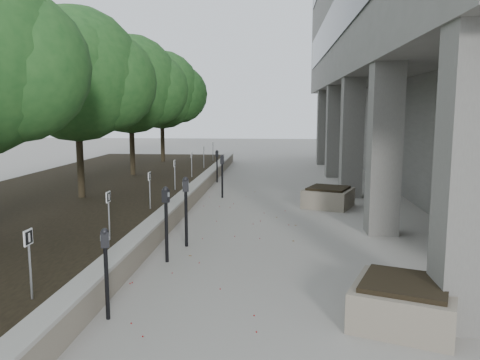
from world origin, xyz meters
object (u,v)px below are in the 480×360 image
(crabapple_tree_3, at_px, (77,103))
(crabapple_tree_4, at_px, (131,105))
(planter_back, at_px, (328,197))
(parking_meter_2, at_px, (166,225))
(parking_meter_5, at_px, (217,166))
(parking_meter_1, at_px, (106,274))
(parking_meter_4, at_px, (222,176))
(parking_meter_3, at_px, (186,212))
(crabapple_tree_5, at_px, (162,106))
(planter_front, at_px, (404,302))

(crabapple_tree_3, xyz_separation_m, crabapple_tree_4, (0.00, 5.00, 0.00))
(crabapple_tree_4, relative_size, planter_back, 4.11)
(parking_meter_2, height_order, parking_meter_5, parking_meter_2)
(parking_meter_1, relative_size, parking_meter_4, 0.91)
(crabapple_tree_4, height_order, parking_meter_5, crabapple_tree_4)
(parking_meter_1, xyz_separation_m, parking_meter_4, (0.51, 9.54, 0.07))
(parking_meter_4, relative_size, parking_meter_5, 1.10)
(parking_meter_3, relative_size, parking_meter_4, 1.04)
(parking_meter_5, bearing_deg, parking_meter_1, -71.66)
(crabapple_tree_3, distance_m, parking_meter_1, 8.30)
(planter_back, bearing_deg, parking_meter_4, 159.18)
(parking_meter_3, bearing_deg, parking_meter_2, -107.28)
(parking_meter_3, height_order, parking_meter_5, parking_meter_3)
(parking_meter_1, bearing_deg, parking_meter_3, 66.15)
(parking_meter_2, height_order, parking_meter_4, parking_meter_2)
(parking_meter_3, relative_size, planter_back, 1.15)
(parking_meter_4, bearing_deg, crabapple_tree_4, 148.78)
(parking_meter_2, bearing_deg, planter_back, 75.96)
(parking_meter_1, relative_size, planter_back, 1.00)
(parking_meter_4, bearing_deg, planter_back, -17.85)
(crabapple_tree_5, height_order, parking_meter_3, crabapple_tree_5)
(crabapple_tree_3, relative_size, parking_meter_3, 3.58)
(parking_meter_5, bearing_deg, planter_back, -32.23)
(crabapple_tree_3, distance_m, planter_front, 10.61)
(crabapple_tree_5, relative_size, parking_meter_5, 4.11)
(parking_meter_4, relative_size, planter_front, 1.10)
(crabapple_tree_5, distance_m, planter_back, 11.84)
(crabapple_tree_4, distance_m, crabapple_tree_5, 5.00)
(parking_meter_2, bearing_deg, parking_meter_4, 106.63)
(crabapple_tree_3, bearing_deg, planter_back, 8.45)
(crabapple_tree_5, xyz_separation_m, parking_meter_1, (3.36, -17.17, -2.46))
(parking_meter_1, distance_m, planter_front, 4.12)
(parking_meter_2, xyz_separation_m, planter_back, (3.66, 5.66, -0.43))
(parking_meter_2, bearing_deg, parking_meter_3, 100.06)
(parking_meter_1, bearing_deg, crabapple_tree_4, 87.90)
(crabapple_tree_3, height_order, parking_meter_1, crabapple_tree_3)
(crabapple_tree_5, bearing_deg, planter_back, -50.85)
(parking_meter_1, distance_m, parking_meter_2, 2.61)
(crabapple_tree_3, bearing_deg, parking_meter_5, 61.04)
(crabapple_tree_4, distance_m, parking_meter_3, 9.57)
(parking_meter_3, xyz_separation_m, parking_meter_5, (-0.52, 9.35, -0.10))
(parking_meter_5, height_order, planter_front, parking_meter_5)
(crabapple_tree_3, height_order, parking_meter_5, crabapple_tree_3)
(crabapple_tree_4, xyz_separation_m, parking_meter_3, (3.77, -8.48, -2.36))
(crabapple_tree_3, bearing_deg, parking_meter_3, -42.66)
(crabapple_tree_4, relative_size, parking_meter_1, 4.13)
(crabapple_tree_5, height_order, parking_meter_1, crabapple_tree_5)
(planter_front, bearing_deg, planter_back, 91.45)
(parking_meter_1, xyz_separation_m, planter_back, (3.90, 8.25, -0.35))
(parking_meter_2, relative_size, parking_meter_4, 1.02)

